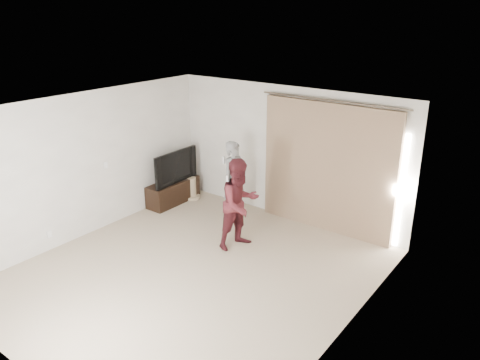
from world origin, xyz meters
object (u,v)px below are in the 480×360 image
at_px(person_man, 235,181).
at_px(person_woman, 240,204).
at_px(tv, 172,166).
at_px(tv_console, 173,192).

xyz_separation_m(person_man, person_woman, (0.74, -0.82, 0.00)).
bearing_deg(person_woman, tv, 162.84).
height_order(tv_console, person_woman, person_woman).
relative_size(tv, person_man, 0.75).
distance_m(tv, person_woman, 2.42).
distance_m(tv, person_man, 1.57).
height_order(person_man, person_woman, person_woman).
relative_size(tv, person_woman, 0.75).
relative_size(person_man, person_woman, 0.99).
xyz_separation_m(tv, person_woman, (2.31, -0.71, -0.02)).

